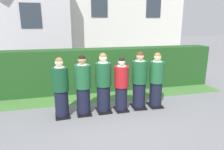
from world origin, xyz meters
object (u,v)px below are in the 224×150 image
student_front_row_0 (61,89)px  student_front_row_1 (83,87)px  student_front_row_2 (103,84)px  student_in_red_blazer (121,86)px  student_front_row_4 (139,82)px  student_front_row_5 (156,81)px

student_front_row_0 → student_front_row_1: 0.57m
student_front_row_1 → student_front_row_2: size_ratio=0.98×
student_front_row_1 → student_in_red_blazer: size_ratio=1.07×
student_front_row_4 → student_front_row_2: bearing=-179.3°
student_front_row_0 → student_front_row_5: bearing=0.9°
student_front_row_0 → student_front_row_5: (2.70, 0.04, 0.01)m
student_front_row_1 → student_front_row_5: 2.13m
student_front_row_1 → student_front_row_4: bearing=1.4°
student_front_row_0 → student_front_row_1: bearing=2.8°
student_front_row_0 → student_front_row_2: bearing=2.7°
student_in_red_blazer → student_front_row_1: bearing=179.0°
student_front_row_2 → student_front_row_5: 1.57m
student_front_row_0 → student_in_red_blazer: bearing=0.3°
student_front_row_2 → student_in_red_blazer: size_ratio=1.09×
student_front_row_0 → student_front_row_5: size_ratio=0.99×
student_in_red_blazer → student_front_row_5: 1.07m
student_in_red_blazer → student_front_row_4: bearing=5.8°
student_front_row_0 → student_front_row_5: 2.70m
student_front_row_1 → student_in_red_blazer: (1.06, -0.02, -0.05)m
student_front_row_2 → student_front_row_4: size_ratio=1.00×
student_front_row_2 → student_front_row_0: bearing=-177.3°
student_front_row_2 → student_in_red_blazer: student_front_row_2 is taller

